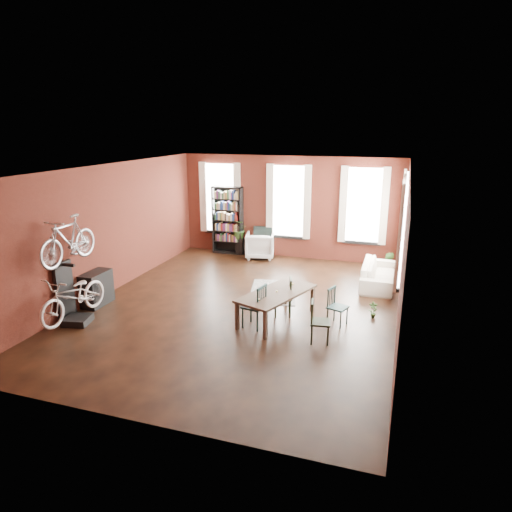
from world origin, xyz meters
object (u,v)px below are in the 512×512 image
at_px(dining_chair_b, 283,297).
at_px(cream_sofa, 379,270).
at_px(dining_table, 277,306).
at_px(plant_stand, 240,246).
at_px(white_armchair, 260,244).
at_px(dining_chair_d, 338,307).
at_px(dining_chair_c, 320,322).
at_px(bike_trainer, 78,320).
at_px(bicycle_floor, 72,276).
at_px(bookshelf, 228,220).
at_px(console_table, 97,288).
at_px(dining_chair_a, 254,306).

distance_m(dining_chair_b, cream_sofa, 3.34).
height_order(dining_table, plant_stand, dining_table).
bearing_deg(white_armchair, dining_chair_d, 112.30).
xyz_separation_m(dining_chair_c, plant_stand, (-3.65, 5.49, -0.16)).
distance_m(bike_trainer, bicycle_floor, 1.00).
distance_m(cream_sofa, bicycle_floor, 7.55).
relative_size(dining_chair_b, bookshelf, 0.39).
bearing_deg(cream_sofa, console_table, 119.33).
distance_m(bookshelf, plant_stand, 0.95).
bearing_deg(bookshelf, console_table, -103.83).
bearing_deg(cream_sofa, dining_table, 147.57).
relative_size(console_table, plant_stand, 1.56).
height_order(plant_stand, bicycle_floor, bicycle_floor).
height_order(dining_chair_d, plant_stand, dining_chair_d).
distance_m(dining_chair_c, bicycle_floor, 5.20).
height_order(cream_sofa, bike_trainer, cream_sofa).
distance_m(cream_sofa, console_table, 7.15).
bearing_deg(plant_stand, dining_chair_d, -49.99).
xyz_separation_m(dining_chair_c, bookshelf, (-4.08, 5.49, 0.68)).
bearing_deg(dining_table, dining_chair_c, -13.36).
relative_size(dining_chair_c, bookshelf, 0.38).
distance_m(dining_chair_c, plant_stand, 6.59).
height_order(dining_chair_a, cream_sofa, dining_chair_a).
height_order(dining_table, cream_sofa, cream_sofa).
xyz_separation_m(dining_chair_b, plant_stand, (-2.62, 4.44, -0.17)).
height_order(dining_chair_d, bicycle_floor, bicycle_floor).
height_order(dining_chair_d, bike_trainer, dining_chair_d).
bearing_deg(plant_stand, bookshelf, 180.00).
bearing_deg(cream_sofa, dining_chair_c, 167.07).
relative_size(dining_chair_a, bicycle_floor, 0.51).
relative_size(dining_chair_a, bookshelf, 0.43).
relative_size(dining_chair_d, plant_stand, 1.58).
relative_size(dining_chair_b, console_table, 1.07).
height_order(bookshelf, bike_trainer, bookshelf).
distance_m(dining_chair_a, console_table, 3.92).
xyz_separation_m(dining_chair_b, console_table, (-4.33, -0.76, -0.03)).
relative_size(white_armchair, cream_sofa, 0.43).
relative_size(bike_trainer, bicycle_floor, 0.28).
bearing_deg(white_armchair, bookshelf, -24.25).
distance_m(dining_chair_b, console_table, 4.39).
bearing_deg(dining_chair_d, dining_chair_a, 129.99).
bearing_deg(bicycle_floor, plant_stand, 80.13).
height_order(dining_chair_a, plant_stand, dining_chair_a).
distance_m(dining_table, cream_sofa, 3.64).
bearing_deg(cream_sofa, dining_chair_a, 146.77).
relative_size(dining_chair_d, cream_sofa, 0.39).
relative_size(dining_chair_d, bike_trainer, 1.57).
xyz_separation_m(dining_chair_d, bookshelf, (-4.29, 4.60, 0.69)).
relative_size(white_armchair, bicycle_floor, 0.48).
bearing_deg(dining_chair_a, console_table, -79.54).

